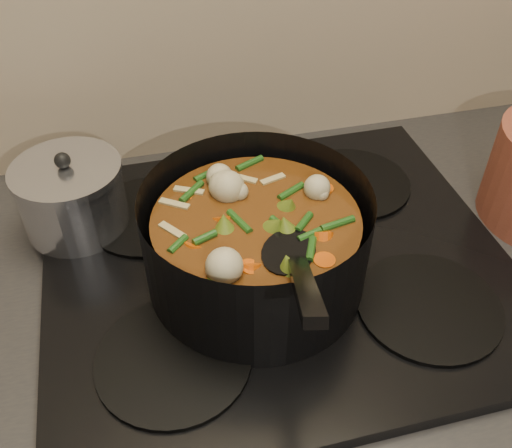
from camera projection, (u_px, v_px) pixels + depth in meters
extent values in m
cube|color=brown|center=(271.00, 440.00, 1.11)|extent=(2.60, 0.60, 0.86)
cube|color=black|center=(276.00, 281.00, 0.81)|extent=(2.64, 0.64, 0.05)
cube|color=black|center=(277.00, 263.00, 0.78)|extent=(0.62, 0.54, 0.02)
cylinder|color=black|center=(174.00, 359.00, 0.65)|extent=(0.18, 0.18, 0.01)
cylinder|color=black|center=(429.00, 306.00, 0.71)|extent=(0.18, 0.18, 0.01)
cylinder|color=black|center=(149.00, 215.00, 0.84)|extent=(0.18, 0.18, 0.01)
cylinder|color=black|center=(352.00, 183.00, 0.90)|extent=(0.18, 0.18, 0.01)
cylinder|color=black|center=(256.00, 240.00, 0.70)|extent=(0.37, 0.37, 0.14)
cylinder|color=black|center=(256.00, 276.00, 0.75)|extent=(0.27, 0.27, 0.01)
cylinder|color=#603010|center=(256.00, 247.00, 0.71)|extent=(0.25, 0.25, 0.10)
cylinder|color=#D03F09|center=(286.00, 215.00, 0.69)|extent=(0.03, 0.03, 0.03)
cylinder|color=#D03F09|center=(278.00, 189.00, 0.73)|extent=(0.04, 0.04, 0.03)
cylinder|color=#D03F09|center=(223.00, 177.00, 0.74)|extent=(0.04, 0.04, 0.03)
cylinder|color=#D03F09|center=(214.00, 214.00, 0.69)|extent=(0.03, 0.03, 0.03)
cylinder|color=#D03F09|center=(200.00, 250.00, 0.64)|extent=(0.04, 0.03, 0.03)
cylinder|color=#D03F09|center=(256.00, 241.00, 0.65)|extent=(0.04, 0.04, 0.03)
cylinder|color=#D03F09|center=(301.00, 244.00, 0.65)|extent=(0.03, 0.04, 0.03)
cylinder|color=#D03F09|center=(332.00, 209.00, 0.70)|extent=(0.03, 0.03, 0.03)
cylinder|color=#D03F09|center=(274.00, 196.00, 0.72)|extent=(0.04, 0.04, 0.03)
cylinder|color=#D03F09|center=(230.00, 183.00, 0.74)|extent=(0.04, 0.04, 0.03)
cylinder|color=#D03F09|center=(226.00, 215.00, 0.69)|extent=(0.03, 0.03, 0.03)
cylinder|color=#D03F09|center=(210.00, 243.00, 0.65)|extent=(0.04, 0.04, 0.03)
sphere|color=#C3B68A|center=(303.00, 204.00, 0.68)|extent=(0.04, 0.04, 0.04)
sphere|color=#C3B68A|center=(242.00, 183.00, 0.71)|extent=(0.04, 0.04, 0.04)
sphere|color=#C3B68A|center=(209.00, 224.00, 0.66)|extent=(0.04, 0.04, 0.04)
sphere|color=#C3B68A|center=(277.00, 243.00, 0.63)|extent=(0.04, 0.04, 0.04)
sphere|color=#C3B68A|center=(299.00, 198.00, 0.69)|extent=(0.04, 0.04, 0.04)
cone|color=#5E6C1B|center=(240.00, 262.00, 0.62)|extent=(0.04, 0.04, 0.03)
cone|color=#5E6C1B|center=(321.00, 231.00, 0.65)|extent=(0.04, 0.04, 0.03)
cone|color=#5E6C1B|center=(287.00, 180.00, 0.73)|extent=(0.04, 0.04, 0.03)
cone|color=#5E6C1B|center=(206.00, 189.00, 0.71)|extent=(0.04, 0.04, 0.03)
cone|color=#5E6C1B|center=(204.00, 247.00, 0.64)|extent=(0.04, 0.04, 0.03)
cone|color=#5E6C1B|center=(296.00, 254.00, 0.63)|extent=(0.04, 0.04, 0.03)
cylinder|color=#1C4F17|center=(270.00, 196.00, 0.71)|extent=(0.01, 0.04, 0.01)
cylinder|color=#1C4F17|center=(223.00, 174.00, 0.74)|extent=(0.03, 0.03, 0.01)
cylinder|color=#1C4F17|center=(193.00, 208.00, 0.69)|extent=(0.04, 0.02, 0.01)
cylinder|color=#1C4F17|center=(215.00, 238.00, 0.65)|extent=(0.02, 0.04, 0.01)
cylinder|color=#1C4F17|center=(256.00, 241.00, 0.65)|extent=(0.02, 0.04, 0.01)
cylinder|color=#1C4F17|center=(323.00, 252.00, 0.63)|extent=(0.04, 0.02, 0.01)
cylinder|color=#1C4F17|center=(319.00, 207.00, 0.69)|extent=(0.03, 0.03, 0.01)
cylinder|color=#1C4F17|center=(277.00, 189.00, 0.72)|extent=(0.01, 0.04, 0.01)
cylinder|color=#1C4F17|center=(242.00, 196.00, 0.71)|extent=(0.03, 0.03, 0.01)
cylinder|color=#1C4F17|center=(180.00, 204.00, 0.69)|extent=(0.04, 0.02, 0.01)
cylinder|color=#1C4F17|center=(201.00, 244.00, 0.64)|extent=(0.02, 0.04, 0.01)
cylinder|color=#1C4F17|center=(255.00, 252.00, 0.63)|extent=(0.03, 0.04, 0.01)
cube|color=tan|center=(200.00, 231.00, 0.66)|extent=(0.04, 0.01, 0.00)
cube|color=tan|center=(281.00, 254.00, 0.63)|extent=(0.02, 0.04, 0.00)
cube|color=tan|center=(306.00, 200.00, 0.70)|extent=(0.04, 0.03, 0.00)
cube|color=tan|center=(229.00, 186.00, 0.72)|extent=(0.04, 0.03, 0.00)
cube|color=tan|center=(206.00, 239.00, 0.65)|extent=(0.03, 0.04, 0.00)
ellipsoid|color=black|center=(289.00, 252.00, 0.64)|extent=(0.09, 0.10, 0.01)
cube|color=black|center=(305.00, 287.00, 0.53)|extent=(0.06, 0.17, 0.10)
cylinder|color=silver|center=(73.00, 200.00, 0.80)|extent=(0.15, 0.15, 0.09)
cylinder|color=silver|center=(65.00, 170.00, 0.77)|extent=(0.15, 0.15, 0.01)
sphere|color=black|center=(62.00, 160.00, 0.76)|extent=(0.02, 0.02, 0.02)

